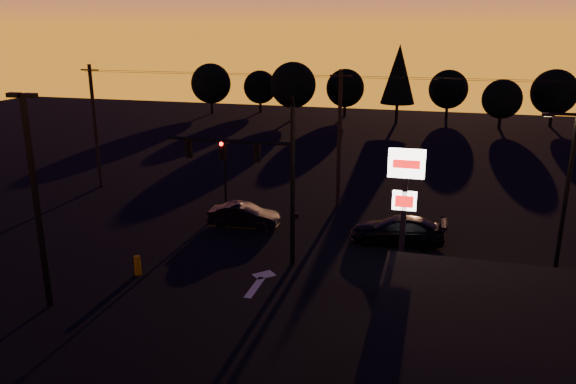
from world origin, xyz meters
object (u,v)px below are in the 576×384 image
Objects in this scene: traffic_signal_mast at (261,168)px; suv_parked at (440,354)px; parking_lot_light at (35,189)px; streetlight at (565,191)px; pylon_sign at (405,193)px; car_mid at (244,215)px; car_right at (397,230)px; secondary_signal at (225,167)px; bollard at (138,265)px.

traffic_signal_mast reaches higher than suv_parked.
parking_lot_light is 23.05m from streetlight.
streetlight is at bearing 30.08° from pylon_sign.
suv_parked reaches higher than car_mid.
parking_lot_light is 18.48m from car_right.
traffic_signal_mast is 1.97× the size of secondary_signal.
car_mid is (-16.64, 3.16, -3.73)m from streetlight.
bollard is at bearing 157.62° from car_mid.
streetlight is 1.47× the size of suv_parked.
secondary_signal is (-4.90, 7.49, -2.07)m from traffic_signal_mast.
car_mid is at bearing 169.25° from streetlight.
pylon_sign is at bearing 3.86° from car_right.
traffic_signal_mast reaches higher than secondary_signal.
suv_parked is at bearing -2.29° from parking_lot_light.
car_right is at bearing 33.81° from traffic_signal_mast.
streetlight is 8.84m from car_right.
car_mid is (-2.63, 4.67, -4.24)m from traffic_signal_mast.
pylon_sign is at bearing 119.80° from suv_parked.
car_mid is (-9.73, 7.16, -4.22)m from pylon_sign.
traffic_signal_mast is 0.94× the size of parking_lot_light.
streetlight reaches higher than suv_parked.
parking_lot_light is at bearing 154.43° from car_mid.
parking_lot_light is 9.45× the size of bollard.
traffic_signal_mast is 8.88× the size of bollard.
secondary_signal is at bearing 87.68° from bollard.
bollard is at bearing -58.92° from car_right.
pylon_sign is 6.86m from suv_parked.
traffic_signal_mast is 14.10m from streetlight.
secondary_signal is 0.83× the size of car_right.
parking_lot_light is at bearing -162.77° from pylon_sign.
suv_parked is at bearing 10.09° from car_right.
streetlight is 8.27× the size of bollard.
streetlight is at bearing 13.53° from bollard.
secondary_signal is 14.90m from parking_lot_light.
car_right is at bearing -95.38° from car_mid.
parking_lot_light is at bearing -136.63° from traffic_signal_mast.
secondary_signal is 4.22m from car_mid.
car_right is at bearing 32.37° from bollard.
parking_lot_light is at bearing -158.35° from streetlight.
bollard is (-5.33, -3.15, -4.45)m from traffic_signal_mast.
pylon_sign is 13.21m from bollard.
car_mid is at bearing 67.76° from parking_lot_light.
streetlight is 1.53× the size of car_right.
car_mid is 0.81× the size of car_right.
parking_lot_light is 6.48m from bollard.
streetlight is (6.91, 4.00, -0.49)m from pylon_sign.
car_mid is at bearing -51.26° from secondary_signal.
bollard is 13.99m from car_right.
pylon_sign is 1.30× the size of car_right.
suv_parked is at bearing -140.21° from car_mid.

